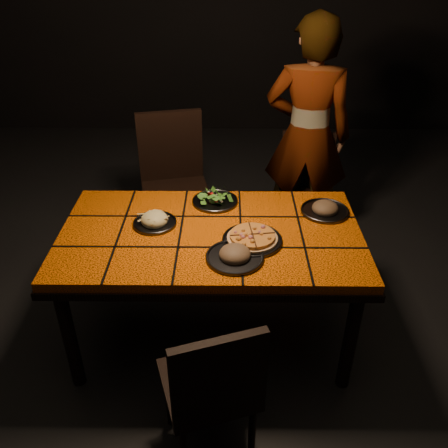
{
  "coord_description": "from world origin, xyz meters",
  "views": [
    {
      "loc": [
        0.09,
        -2.11,
        2.12
      ],
      "look_at": [
        0.07,
        -0.04,
        0.82
      ],
      "focal_mm": 38.0,
      "sensor_mm": 36.0,
      "label": 1
    }
  ],
  "objects_px": {
    "dining_table": "(211,243)",
    "chair_far_left": "(174,176)",
    "chair_near": "(213,387)",
    "diner": "(307,136)",
    "plate_pasta": "(155,221)",
    "chair_far_right": "(306,183)",
    "plate_pizza": "(252,239)"
  },
  "relations": [
    {
      "from": "chair_far_right",
      "to": "plate_pasta",
      "type": "relative_size",
      "value": 3.64
    },
    {
      "from": "chair_far_left",
      "to": "chair_near",
      "type": "bearing_deg",
      "value": -92.14
    },
    {
      "from": "diner",
      "to": "plate_pasta",
      "type": "bearing_deg",
      "value": 57.79
    },
    {
      "from": "plate_pizza",
      "to": "diner",
      "type": "bearing_deg",
      "value": 69.85
    },
    {
      "from": "chair_near",
      "to": "diner",
      "type": "height_order",
      "value": "diner"
    },
    {
      "from": "dining_table",
      "to": "plate_pasta",
      "type": "relative_size",
      "value": 6.84
    },
    {
      "from": "chair_near",
      "to": "chair_far_right",
      "type": "height_order",
      "value": "chair_far_right"
    },
    {
      "from": "chair_far_right",
      "to": "diner",
      "type": "distance_m",
      "value": 0.36
    },
    {
      "from": "dining_table",
      "to": "plate_pasta",
      "type": "xyz_separation_m",
      "value": [
        -0.31,
        0.07,
        0.1
      ]
    },
    {
      "from": "diner",
      "to": "chair_far_right",
      "type": "bearing_deg",
      "value": 112.75
    },
    {
      "from": "diner",
      "to": "plate_pasta",
      "type": "relative_size",
      "value": 7.14
    },
    {
      "from": "diner",
      "to": "plate_pizza",
      "type": "xyz_separation_m",
      "value": [
        -0.44,
        -1.21,
        -0.08
      ]
    },
    {
      "from": "diner",
      "to": "plate_pizza",
      "type": "relative_size",
      "value": 5.42
    },
    {
      "from": "chair_near",
      "to": "diner",
      "type": "relative_size",
      "value": 0.51
    },
    {
      "from": "chair_far_right",
      "to": "diner",
      "type": "height_order",
      "value": "diner"
    },
    {
      "from": "diner",
      "to": "plate_pizza",
      "type": "distance_m",
      "value": 1.29
    },
    {
      "from": "plate_pizza",
      "to": "plate_pasta",
      "type": "height_order",
      "value": "plate_pasta"
    },
    {
      "from": "dining_table",
      "to": "diner",
      "type": "height_order",
      "value": "diner"
    },
    {
      "from": "plate_pasta",
      "to": "chair_near",
      "type": "bearing_deg",
      "value": -68.66
    },
    {
      "from": "chair_far_left",
      "to": "chair_far_right",
      "type": "distance_m",
      "value": 0.98
    },
    {
      "from": "chair_far_left",
      "to": "plate_pizza",
      "type": "bearing_deg",
      "value": -77.02
    },
    {
      "from": "chair_near",
      "to": "plate_pizza",
      "type": "relative_size",
      "value": 2.74
    },
    {
      "from": "dining_table",
      "to": "chair_far_left",
      "type": "xyz_separation_m",
      "value": [
        -0.3,
        0.98,
        -0.08
      ]
    },
    {
      "from": "plate_pasta",
      "to": "dining_table",
      "type": "bearing_deg",
      "value": -12.19
    },
    {
      "from": "chair_far_left",
      "to": "plate_pasta",
      "type": "relative_size",
      "value": 4.36
    },
    {
      "from": "chair_far_right",
      "to": "chair_near",
      "type": "bearing_deg",
      "value": -102.62
    },
    {
      "from": "diner",
      "to": "plate_pizza",
      "type": "bearing_deg",
      "value": 80.33
    },
    {
      "from": "dining_table",
      "to": "plate_pizza",
      "type": "bearing_deg",
      "value": -23.72
    },
    {
      "from": "chair_near",
      "to": "diner",
      "type": "bearing_deg",
      "value": -126.54
    },
    {
      "from": "chair_far_left",
      "to": "chair_far_right",
      "type": "height_order",
      "value": "chair_far_left"
    },
    {
      "from": "chair_near",
      "to": "plate_pizza",
      "type": "xyz_separation_m",
      "value": [
        0.19,
        0.7,
        0.28
      ]
    },
    {
      "from": "chair_far_right",
      "to": "plate_pasta",
      "type": "distance_m",
      "value": 1.42
    }
  ]
}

